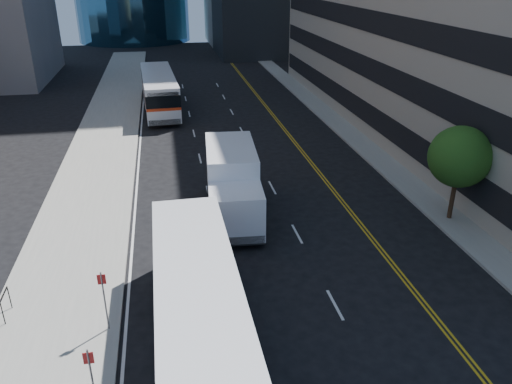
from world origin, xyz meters
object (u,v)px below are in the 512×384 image
bus_rear (159,90)px  bus_front (200,320)px  box_truck (232,183)px  street_tree (460,157)px

bus_rear → bus_front: bearing=-91.2°
bus_rear → box_truck: box_truck is taller
street_tree → box_truck: 11.87m
street_tree → bus_rear: size_ratio=0.38×
box_truck → bus_front: bearing=-99.5°
street_tree → box_truck: size_ratio=0.65×
street_tree → bus_rear: bearing=120.1°
bus_front → box_truck: (2.66, 10.94, 0.12)m
bus_front → box_truck: 11.26m
box_truck → bus_rear: bearing=103.2°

